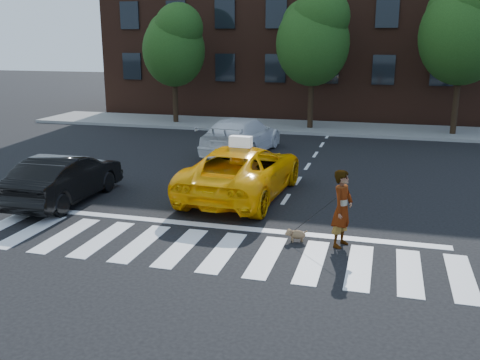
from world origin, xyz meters
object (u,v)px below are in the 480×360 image
object	(u,v)px
tree_mid	(314,34)
black_sedan	(65,178)
tree_left	(174,42)
dog	(296,234)
woman	(342,209)
tree_right	(465,25)
white_suv	(241,136)
taxi	(242,171)

from	to	relation	value
tree_mid	black_sedan	xyz separation A→B (m)	(-5.10, -14.50, -4.15)
tree_left	dog	bearing A→B (deg)	-59.36
woman	tree_mid	bearing A→B (deg)	30.56
black_sedan	dog	size ratio (longest dim) A/B	8.11
tree_right	black_sedan	size ratio (longest dim) A/B	1.80
white_suv	dog	bearing A→B (deg)	117.69
woman	tree_right	bearing A→B (deg)	5.75
tree_right	white_suv	world-z (taller)	tree_right
taxi	black_sedan	distance (m)	5.20
tree_right	woman	distance (m)	16.97
tree_left	tree_mid	distance (m)	7.51
tree_mid	white_suv	xyz separation A→B (m)	(-1.93, -6.63, -4.09)
tree_mid	white_suv	bearing A→B (deg)	-106.25
tree_left	tree_mid	xyz separation A→B (m)	(7.50, -0.00, 0.41)
tree_left	black_sedan	size ratio (longest dim) A/B	1.52
white_suv	woman	xyz separation A→B (m)	(4.91, -9.26, 0.14)
tree_right	dog	bearing A→B (deg)	-107.70
tree_mid	tree_right	xyz separation A→B (m)	(7.00, -0.00, 0.41)
tree_right	black_sedan	world-z (taller)	tree_right
woman	white_suv	bearing A→B (deg)	47.88
woman	dog	bearing A→B (deg)	110.72
white_suv	taxi	bearing A→B (deg)	110.71
tree_mid	woman	distance (m)	16.65
tree_right	dog	xyz separation A→B (m)	(-5.08, -15.91, -5.08)
dog	woman	bearing A→B (deg)	-18.72
black_sedan	white_suv	world-z (taller)	white_suv
white_suv	tree_left	bearing A→B (deg)	-44.89
tree_right	black_sedan	bearing A→B (deg)	-129.85
tree_left	taxi	distance (m)	14.92
dog	black_sedan	bearing A→B (deg)	149.15
taxi	tree_right	bearing A→B (deg)	-116.53
tree_right	white_suv	size ratio (longest dim) A/B	1.47
taxi	white_suv	xyz separation A→B (m)	(-1.65, 5.90, -0.01)
tree_right	black_sedan	xyz separation A→B (m)	(-12.10, -14.50, -4.56)
white_suv	tree_mid	bearing A→B (deg)	-101.14
tree_mid	black_sedan	bearing A→B (deg)	-109.39
tree_right	tree_left	bearing A→B (deg)	180.00
tree_mid	woman	bearing A→B (deg)	-79.41
tree_left	white_suv	distance (m)	9.41
tree_left	dog	xyz separation A→B (m)	(9.42, -15.91, -4.26)
taxi	woman	xyz separation A→B (m)	(3.26, -3.36, 0.12)
tree_mid	tree_right	bearing A→B (deg)	-0.00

